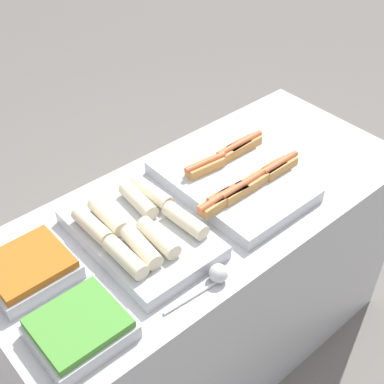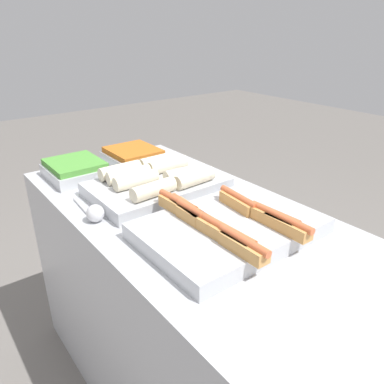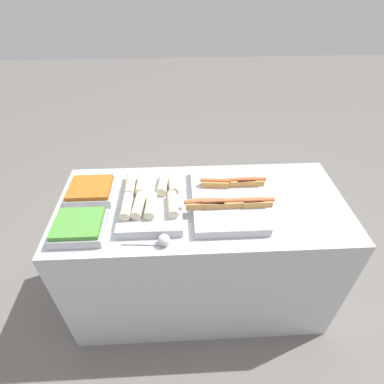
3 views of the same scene
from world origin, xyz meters
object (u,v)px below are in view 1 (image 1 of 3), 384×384
tray_hotdogs (233,179)px  tray_side_back (29,269)px  tray_wraps (140,231)px  tray_side_front (79,329)px  serving_spoon_near (216,275)px

tray_hotdogs → tray_side_back: 0.76m
tray_side_back → tray_wraps: bearing=-14.9°
tray_side_front → tray_side_back: bearing=90.0°
tray_side_front → serving_spoon_near: size_ratio=1.06×
tray_side_back → serving_spoon_near: 0.56m
tray_hotdogs → tray_wraps: size_ratio=1.07×
tray_side_front → tray_side_back: size_ratio=1.00×
tray_wraps → serving_spoon_near: size_ratio=2.14×
tray_wraps → tray_side_back: bearing=165.1°
tray_hotdogs → tray_wraps: bearing=179.4°
tray_side_back → serving_spoon_near: tray_side_back is taller
tray_hotdogs → tray_side_back: bearing=172.8°
tray_wraps → tray_hotdogs: bearing=-0.6°
tray_hotdogs → serving_spoon_near: 0.45m
tray_side_front → tray_hotdogs: bearing=13.7°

